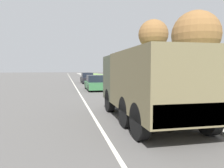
% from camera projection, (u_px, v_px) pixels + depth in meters
% --- Properties ---
extents(ground_plane, '(180.00, 180.00, 0.00)m').
position_uv_depth(ground_plane, '(72.00, 82.00, 35.22)').
color(ground_plane, '#565451').
extents(lane_centre_stripe, '(0.12, 120.00, 0.00)m').
position_uv_depth(lane_centre_stripe, '(72.00, 82.00, 35.22)').
color(lane_centre_stripe, silver).
rests_on(lane_centre_stripe, ground).
extents(sidewalk_right, '(1.80, 120.00, 0.12)m').
position_uv_depth(sidewalk_right, '(100.00, 81.00, 36.17)').
color(sidewalk_right, '#9E9B93').
rests_on(sidewalk_right, ground).
extents(grass_strip_right, '(7.00, 120.00, 0.02)m').
position_uv_depth(grass_strip_right, '(125.00, 81.00, 37.10)').
color(grass_strip_right, '#6B9347').
rests_on(grass_strip_right, ground).
extents(military_truck, '(2.60, 6.51, 2.74)m').
position_uv_depth(military_truck, '(150.00, 82.00, 8.58)').
color(military_truck, '#474C38').
rests_on(military_truck, ground).
extents(car_nearest_ahead, '(1.78, 4.55, 1.45)m').
position_uv_depth(car_nearest_ahead, '(95.00, 83.00, 21.45)').
color(car_nearest_ahead, '#336B3D').
rests_on(car_nearest_ahead, ground).
extents(car_second_ahead, '(1.72, 4.86, 1.51)m').
position_uv_depth(car_second_ahead, '(87.00, 78.00, 32.00)').
color(car_second_ahead, black).
rests_on(car_second_ahead, ground).
extents(tree_mid_right, '(3.94, 3.94, 6.81)m').
position_uv_depth(tree_mid_right, '(196.00, 35.00, 17.85)').
color(tree_mid_right, brown).
rests_on(tree_mid_right, grass_strip_right).
extents(tree_far_right, '(3.78, 3.78, 8.30)m').
position_uv_depth(tree_far_right, '(153.00, 35.00, 27.67)').
color(tree_far_right, brown).
rests_on(tree_far_right, grass_strip_right).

